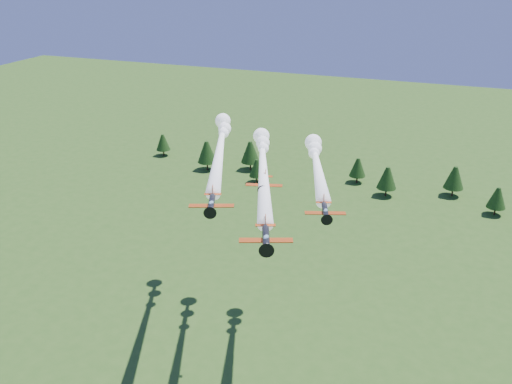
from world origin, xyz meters
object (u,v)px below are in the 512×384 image
(plane_right, at_px, (317,162))
(plane_slot, at_px, (264,183))
(plane_left, at_px, (220,146))
(plane_lead, at_px, (263,164))

(plane_right, height_order, plane_slot, plane_slot)
(plane_left, bearing_deg, plane_slot, -65.92)
(plane_right, relative_size, plane_slot, 5.27)
(plane_left, xyz_separation_m, plane_slot, (15.37, -15.30, -0.51))
(plane_lead, xyz_separation_m, plane_right, (9.28, 6.00, -0.44))
(plane_lead, distance_m, plane_left, 13.06)
(plane_lead, relative_size, plane_slot, 7.17)
(plane_lead, height_order, plane_slot, plane_lead)
(plane_left, distance_m, plane_slot, 21.70)
(plane_lead, bearing_deg, plane_slot, -89.52)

